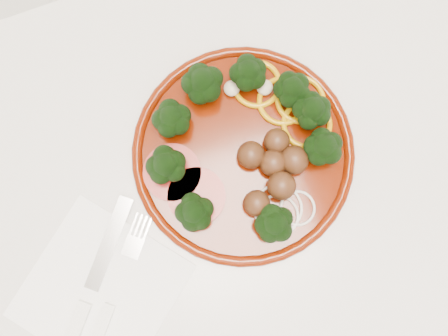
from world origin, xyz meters
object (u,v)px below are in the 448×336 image
object	(u,v)px
plate	(245,148)
knife	(84,307)
napkin	(101,290)
fork	(105,319)

from	to	relation	value
plate	knife	distance (m)	0.28
napkin	fork	xyz separation A→B (m)	(-0.00, -0.03, 0.01)
plate	fork	world-z (taller)	plate
knife	fork	xyz separation A→B (m)	(0.02, -0.02, -0.00)
knife	plate	bearing A→B (deg)	-25.43
napkin	knife	size ratio (longest dim) A/B	0.94
fork	knife	bearing A→B (deg)	83.00
napkin	fork	size ratio (longest dim) A/B	1.05
plate	napkin	bearing A→B (deg)	-155.70
napkin	knife	xyz separation A→B (m)	(-0.02, -0.01, 0.01)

